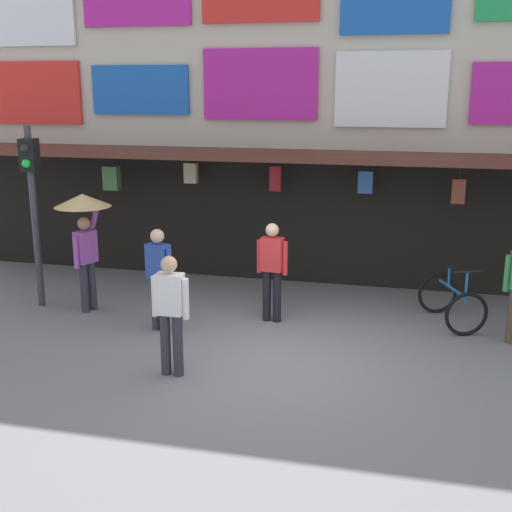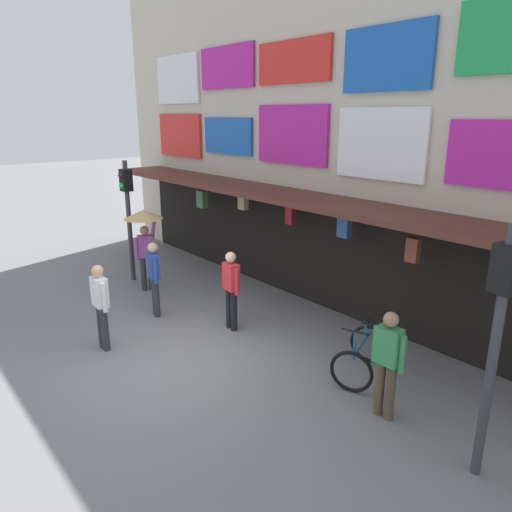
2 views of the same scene
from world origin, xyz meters
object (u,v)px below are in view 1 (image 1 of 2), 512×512
Objects in this scene: traffic_light_near at (32,188)px; bicycle_parked at (452,301)px; pedestrian_in_green at (170,309)px; pedestrian_in_purple at (272,267)px; pedestrian_in_red at (159,274)px; pedestrian_with_umbrella at (84,219)px.

traffic_light_near reaches higher than bicycle_parked.
bicycle_parked is at bearing 37.96° from pedestrian_in_green.
pedestrian_in_purple is 1.00× the size of pedestrian_in_red.
traffic_light_near reaches higher than pedestrian_in_purple.
pedestrian_in_green is (3.34, -2.22, -1.19)m from traffic_light_near.
traffic_light_near reaches higher than pedestrian_in_red.
pedestrian_in_green is at bearing -63.05° from pedestrian_in_red.
pedestrian_with_umbrella is at bearing -3.64° from traffic_light_near.
pedestrian_in_red is at bearing -152.53° from pedestrian_in_purple.
pedestrian_with_umbrella is (0.98, -0.06, -0.50)m from traffic_light_near.
pedestrian_in_red is (2.56, -0.68, -1.19)m from traffic_light_near.
pedestrian_with_umbrella is (-6.16, -0.80, 1.25)m from bicycle_parked.
pedestrian_in_green is 1.73m from pedestrian_in_red.
traffic_light_near is 1.10m from pedestrian_with_umbrella.
pedestrian_with_umbrella reaches higher than pedestrian_in_purple.
pedestrian_in_green is (2.36, -2.16, -0.69)m from pedestrian_with_umbrella.
bicycle_parked is 0.80× the size of pedestrian_in_purple.
traffic_light_near is at bearing 176.36° from pedestrian_with_umbrella.
traffic_light_near is 2.38× the size of bicycle_parked.
traffic_light_near is at bearing -177.48° from pedestrian_in_purple.
traffic_light_near is 4.38m from pedestrian_in_purple.
pedestrian_in_green is at bearing -33.58° from traffic_light_near.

